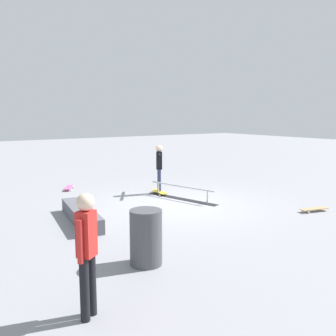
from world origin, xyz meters
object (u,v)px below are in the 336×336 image
skater_main (159,165)px  bystander_red_shirt (87,249)px  skateboard_main (159,192)px  grind_rail (182,193)px  trash_bin (146,237)px  loose_skateboard_natural (314,209)px  skate_ledge (81,215)px  loose_skateboard_pink (69,187)px

skater_main → bystander_red_shirt: 7.38m
skateboard_main → bystander_red_shirt: (-5.57, 4.68, 0.83)m
grind_rail → skater_main: size_ratio=1.58×
grind_rail → skateboard_main: (0.99, 0.17, -0.11)m
skateboard_main → trash_bin: bearing=151.4°
skateboard_main → loose_skateboard_natural: same height
bystander_red_shirt → skateboard_main: bearing=14.1°
skate_ledge → trash_bin: bearing=179.9°
loose_skateboard_natural → skate_ledge: bearing=-11.0°
grind_rail → skater_main: skater_main is taller
bystander_red_shirt → trash_bin: bystander_red_shirt is taller
skateboard_main → bystander_red_shirt: bystander_red_shirt is taller
loose_skateboard_natural → trash_bin: (-0.42, 5.44, 0.40)m
skate_ledge → loose_skateboard_pink: skate_ledge is taller
grind_rail → bystander_red_shirt: size_ratio=1.56×
loose_skateboard_natural → trash_bin: 5.47m
grind_rail → loose_skateboard_pink: (3.35, 2.35, -0.11)m
bystander_red_shirt → loose_skateboard_pink: bearing=36.6°
skater_main → trash_bin: skater_main is taller
skateboard_main → loose_skateboard_natural: size_ratio=0.99×
loose_skateboard_natural → trash_bin: bearing=19.2°
loose_skateboard_pink → trash_bin: 7.01m
bystander_red_shirt → skate_ledge: bearing=34.3°
loose_skateboard_natural → trash_bin: trash_bin is taller
bystander_red_shirt → skater_main: bearing=14.1°
loose_skateboard_natural → skater_main: bearing=-48.2°
grind_rail → skate_ledge: size_ratio=1.02×
skate_ledge → loose_skateboard_pink: size_ratio=3.04×
bystander_red_shirt → trash_bin: size_ratio=1.68×
loose_skateboard_pink → trash_bin: bearing=18.7°
loose_skateboard_natural → grind_rail: bearing=-42.2°
skater_main → loose_skateboard_natural: skater_main is taller
trash_bin → loose_skateboard_pink: bearing=-8.6°
loose_skateboard_pink → trash_bin: (-6.92, 1.05, 0.40)m
bystander_red_shirt → loose_skateboard_pink: size_ratio=2.00×
skateboard_main → trash_bin: (-4.55, 3.23, 0.40)m
grind_rail → trash_bin: size_ratio=2.62×
loose_skateboard_pink → grind_rail: bearing=62.3°
skate_ledge → skateboard_main: 3.56m
skateboard_main → loose_skateboard_natural: (-4.14, -2.21, 0.00)m
skater_main → bystander_red_shirt: bystander_red_shirt is taller
loose_skateboard_natural → bystander_red_shirt: bearing=26.6°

